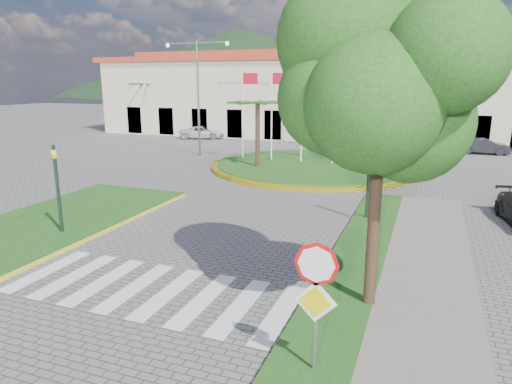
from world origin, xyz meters
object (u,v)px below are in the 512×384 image
(car_dark_a, at_px, (338,135))
(car_dark_b, at_px, (484,146))
(white_van, at_px, (202,132))
(deciduous_tree, at_px, (383,87))
(roundabout_island, at_px, (314,166))
(stop_sign, at_px, (316,288))

(car_dark_a, height_order, car_dark_b, car_dark_b)
(white_van, bearing_deg, deciduous_tree, -164.60)
(deciduous_tree, relative_size, white_van, 1.66)
(deciduous_tree, height_order, car_dark_b, deciduous_tree)
(white_van, height_order, car_dark_b, car_dark_b)
(car_dark_a, bearing_deg, roundabout_island, -156.66)
(roundabout_island, relative_size, car_dark_b, 3.56)
(deciduous_tree, height_order, white_van, deciduous_tree)
(roundabout_island, distance_m, deciduous_tree, 18.55)
(stop_sign, height_order, white_van, stop_sign)
(deciduous_tree, bearing_deg, car_dark_b, 79.90)
(stop_sign, bearing_deg, white_van, 120.71)
(white_van, height_order, car_dark_a, white_van)
(deciduous_tree, height_order, car_dark_a, deciduous_tree)
(deciduous_tree, relative_size, car_dark_a, 2.15)
(roundabout_island, height_order, car_dark_b, roundabout_island)
(white_van, xyz_separation_m, car_dark_a, (12.21, 2.79, -0.03))
(car_dark_a, bearing_deg, stop_sign, -151.30)
(white_van, xyz_separation_m, car_dark_b, (23.65, -0.77, 0.02))
(deciduous_tree, xyz_separation_m, car_dark_b, (4.80, 26.93, -4.59))
(roundabout_island, bearing_deg, deciduous_tree, -72.09)
(roundabout_island, distance_m, stop_sign, 20.69)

